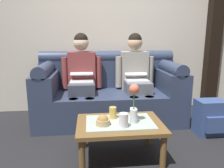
{
  "coord_description": "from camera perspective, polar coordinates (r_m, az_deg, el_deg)",
  "views": [
    {
      "loc": [
        -0.28,
        -1.8,
        1.16
      ],
      "look_at": [
        0.01,
        0.84,
        0.58
      ],
      "focal_mm": 34.49,
      "sensor_mm": 36.0,
      "label": 1
    }
  ],
  "objects": [
    {
      "name": "person_left",
      "position": [
        3.0,
        -8.01,
        2.55
      ],
      "size": [
        0.56,
        0.67,
        1.22
      ],
      "color": "#383D4C",
      "rests_on": "ground_plane"
    },
    {
      "name": "cup_near_right",
      "position": [
        1.94,
        3.12,
        -9.56
      ],
      "size": [
        0.08,
        0.08,
        0.13
      ],
      "primitive_type": "cylinder",
      "color": "silver",
      "rests_on": "coffee_table"
    },
    {
      "name": "cup_far_center",
      "position": [
        2.13,
        0.22,
        -7.63
      ],
      "size": [
        0.07,
        0.07,
        0.11
      ],
      "primitive_type": "cylinder",
      "color": "gold",
      "rests_on": "coffee_table"
    },
    {
      "name": "timber_pillar",
      "position": [
        3.95,
        25.61,
        15.33
      ],
      "size": [
        0.2,
        0.2,
        2.9
      ],
      "primitive_type": "cube",
      "color": "black",
      "rests_on": "ground_plane"
    },
    {
      "name": "ground_plane",
      "position": [
        2.16,
        2.4,
        -20.27
      ],
      "size": [
        14.0,
        14.0,
        0.0
      ],
      "primitive_type": "plane",
      "color": "black"
    },
    {
      "name": "flower_vase",
      "position": [
        1.99,
        5.82,
        -4.63
      ],
      "size": [
        0.09,
        0.09,
        0.37
      ],
      "color": "silver",
      "rests_on": "coffee_table"
    },
    {
      "name": "person_right",
      "position": [
        3.08,
        6.29,
        2.81
      ],
      "size": [
        0.56,
        0.67,
        1.22
      ],
      "color": "#595B66",
      "rests_on": "ground_plane"
    },
    {
      "name": "snack_bowl",
      "position": [
        1.99,
        -2.42,
        -9.78
      ],
      "size": [
        0.13,
        0.13,
        0.11
      ],
      "color": "tan",
      "rests_on": "coffee_table"
    },
    {
      "name": "backpack_right",
      "position": [
        2.89,
        24.57,
        -8.1
      ],
      "size": [
        0.34,
        0.28,
        0.43
      ],
      "color": "#33477A",
      "rests_on": "ground_plane"
    },
    {
      "name": "back_wall_patterned",
      "position": [
        3.52,
        -1.68,
        16.99
      ],
      "size": [
        6.0,
        0.12,
        2.9
      ],
      "primitive_type": "cube",
      "color": "beige",
      "rests_on": "ground_plane"
    },
    {
      "name": "cup_near_left",
      "position": [
        2.17,
        5.64,
        -7.6
      ],
      "size": [
        0.07,
        0.07,
        0.1
      ],
      "primitive_type": "cylinder",
      "color": "white",
      "rests_on": "coffee_table"
    },
    {
      "name": "couch",
      "position": [
        3.08,
        -0.76,
        -2.49
      ],
      "size": [
        1.98,
        0.88,
        0.96
      ],
      "color": "#2D3851",
      "rests_on": "ground_plane"
    },
    {
      "name": "coffee_table",
      "position": [
        2.1,
        2.05,
        -11.39
      ],
      "size": [
        0.81,
        0.57,
        0.38
      ],
      "color": "brown",
      "rests_on": "ground_plane"
    }
  ]
}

